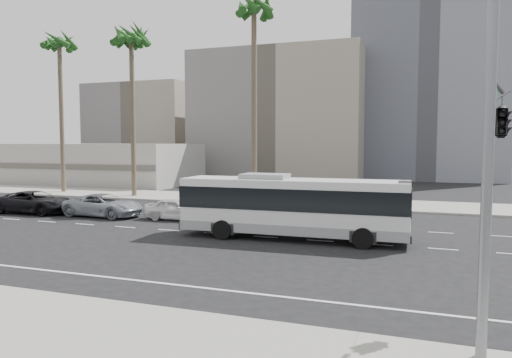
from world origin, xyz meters
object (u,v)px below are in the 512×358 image
at_px(city_bus, 293,205).
at_px(car_a, 176,209).
at_px(traffic_signal, 500,127).
at_px(palm_far, 59,45).
at_px(palm_near, 254,12).
at_px(car_b, 104,205).
at_px(streetlight_corner, 488,108).
at_px(car_c, 35,202).
at_px(palm_mid, 131,42).

distance_m(city_bus, car_a, 9.68).
relative_size(traffic_signal, palm_far, 0.41).
bearing_deg(city_bus, palm_near, 116.19).
distance_m(car_b, streetlight_corner, 28.20).
relative_size(car_c, palm_far, 0.36).
bearing_deg(palm_mid, car_b, -65.86).
height_order(car_c, palm_far, palm_far).
xyz_separation_m(city_bus, palm_far, (-28.36, 14.97, 13.03)).
height_order(car_b, traffic_signal, traffic_signal).
bearing_deg(palm_far, streetlight_corner, -38.02).
height_order(streetlight_corner, palm_mid, palm_mid).
xyz_separation_m(city_bus, car_b, (-14.45, 3.16, -1.03)).
bearing_deg(palm_near, streetlight_corner, -60.92).
bearing_deg(streetlight_corner, city_bus, 122.59).
relative_size(city_bus, car_a, 2.85).
distance_m(palm_near, palm_far, 21.36).
bearing_deg(city_bus, car_c, 170.71).
height_order(car_c, palm_near, palm_near).
height_order(traffic_signal, palm_mid, palm_mid).
distance_m(streetlight_corner, palm_mid, 39.64).
relative_size(car_a, palm_near, 0.24).
bearing_deg(palm_near, car_b, -125.48).
height_order(car_a, streetlight_corner, streetlight_corner).
bearing_deg(city_bus, traffic_signal, -49.08).
xyz_separation_m(car_b, palm_far, (-13.91, 11.81, 14.06)).
bearing_deg(palm_mid, car_c, -93.88).
relative_size(streetlight_corner, palm_mid, 0.64).
xyz_separation_m(car_c, traffic_signal, (28.74, -12.18, 4.75)).
distance_m(car_a, palm_mid, 20.24).
bearing_deg(streetlight_corner, car_a, 137.03).
bearing_deg(city_bus, car_b, 166.18).
relative_size(streetlight_corner, traffic_signal, 1.55).
bearing_deg(palm_far, palm_mid, -5.21).
distance_m(city_bus, car_b, 14.83).
relative_size(car_b, palm_near, 0.32).
bearing_deg(car_c, streetlight_corner, -122.09).
distance_m(traffic_signal, palm_far, 45.24).
bearing_deg(traffic_signal, car_b, 162.70).
relative_size(car_a, car_b, 0.75).
bearing_deg(palm_near, traffic_signal, -55.63).
relative_size(traffic_signal, palm_mid, 0.42).
bearing_deg(traffic_signal, palm_far, 157.91).
distance_m(city_bus, palm_far, 34.62).
bearing_deg(palm_far, car_b, -40.32).
xyz_separation_m(traffic_signal, palm_near, (-15.67, 22.92, 10.28)).
xyz_separation_m(palm_mid, palm_far, (-8.99, 0.82, 0.42)).
height_order(car_b, palm_near, palm_near).
height_order(car_c, streetlight_corner, streetlight_corner).
bearing_deg(car_a, car_b, 91.47).
bearing_deg(car_b, city_bus, -100.67).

